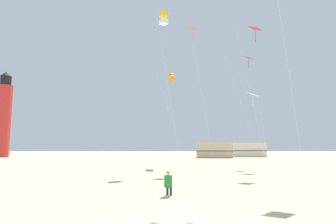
# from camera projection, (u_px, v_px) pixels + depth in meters

# --- Properties ---
(kite_flyer_standing) EXTENTS (0.38, 0.54, 1.16)m
(kite_flyer_standing) POSITION_uv_depth(u_px,v_px,m) (168.00, 182.00, 12.55)
(kite_flyer_standing) COLOR #238438
(kite_flyer_standing) RESTS_ON ground
(kite_tube_orange) EXTENTS (3.21, 2.87, 10.43)m
(kite_tube_orange) POSITION_uv_depth(u_px,v_px,m) (172.00, 77.00, 30.66)
(kite_tube_orange) COLOR silver
(kite_tube_orange) RESTS_ON ground
(kite_diamond_scarlet) EXTENTS (2.30, 2.30, 12.16)m
(kite_diamond_scarlet) POSITION_uv_depth(u_px,v_px,m) (255.00, 35.00, 23.04)
(kite_diamond_scarlet) COLOR silver
(kite_diamond_scarlet) RESTS_ON ground
(kite_diamond_violet) EXTENTS (3.29, 3.29, 12.07)m
(kite_diamond_violet) POSITION_uv_depth(u_px,v_px,m) (248.00, 63.00, 30.36)
(kite_diamond_violet) COLOR silver
(kite_diamond_violet) RESTS_ON ground
(kite_box_gold) EXTENTS (2.11, 1.89, 14.14)m
(kite_box_gold) POSITION_uv_depth(u_px,v_px,m) (164.00, 18.00, 24.79)
(kite_box_gold) COLOR silver
(kite_box_gold) RESTS_ON ground
(kite_diamond_rainbow) EXTENTS (2.41, 2.41, 13.28)m
(kite_diamond_rainbow) POSITION_uv_depth(u_px,v_px,m) (193.00, 36.00, 25.76)
(kite_diamond_rainbow) COLOR silver
(kite_diamond_rainbow) RESTS_ON ground
(kite_diamond_white) EXTENTS (1.87, 1.87, 7.16)m
(kite_diamond_white) POSITION_uv_depth(u_px,v_px,m) (253.00, 97.00, 25.54)
(kite_diamond_white) COLOR silver
(kite_diamond_white) RESTS_ON ground
(lighthouse_distant) EXTENTS (2.80, 2.80, 16.80)m
(lighthouse_distant) POSITION_uv_depth(u_px,v_px,m) (3.00, 117.00, 54.05)
(lighthouse_distant) COLOR red
(lighthouse_distant) RESTS_ON ground
(rv_van_tan) EXTENTS (6.60, 2.82, 2.80)m
(rv_van_tan) POSITION_uv_depth(u_px,v_px,m) (214.00, 150.00, 50.51)
(rv_van_tan) COLOR #C6B28C
(rv_van_tan) RESTS_ON ground
(rv_van_cream) EXTENTS (6.52, 2.57, 2.80)m
(rv_van_cream) POSITION_uv_depth(u_px,v_px,m) (249.00, 150.00, 54.74)
(rv_van_cream) COLOR beige
(rv_van_cream) RESTS_ON ground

